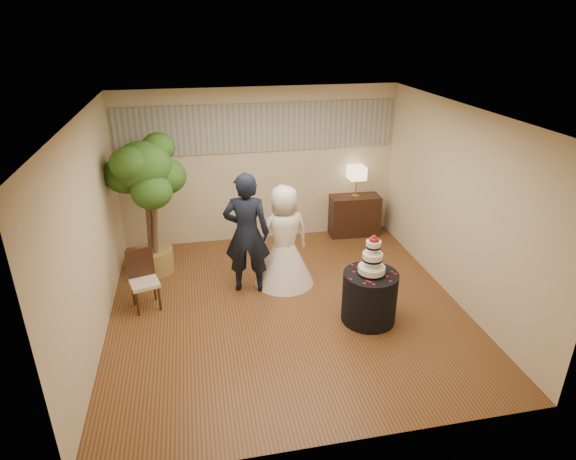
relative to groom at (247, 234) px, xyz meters
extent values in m
cube|color=brown|center=(0.48, -0.63, -0.94)|extent=(5.00, 5.00, 0.00)
cube|color=white|center=(0.48, -0.63, 1.86)|extent=(5.00, 5.00, 0.00)
cube|color=beige|center=(0.48, 1.87, 0.46)|extent=(5.00, 0.06, 2.80)
cube|color=beige|center=(0.48, -3.13, 0.46)|extent=(5.00, 0.06, 2.80)
cube|color=beige|center=(-2.02, -0.63, 0.46)|extent=(0.06, 5.00, 2.80)
cube|color=beige|center=(2.98, -0.63, 0.46)|extent=(0.06, 5.00, 2.80)
cube|color=#98988F|center=(0.48, 1.85, 1.16)|extent=(4.90, 0.02, 0.85)
imported|color=black|center=(0.00, 0.00, 0.00)|extent=(0.77, 0.59, 1.88)
imported|color=white|center=(0.58, 0.10, -0.14)|extent=(1.09, 1.09, 1.61)
cylinder|color=black|center=(1.53, -1.15, -0.58)|extent=(0.98, 0.98, 0.72)
cube|color=black|center=(2.25, 1.64, -0.55)|extent=(0.96, 0.47, 0.78)
camera|label=1|loc=(-0.68, -6.47, 2.94)|focal=30.00mm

